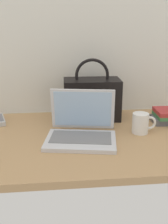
{
  "coord_description": "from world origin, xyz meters",
  "views": [
    {
      "loc": [
        -0.15,
        -1.21,
        0.55
      ],
      "look_at": [
        -0.02,
        0.0,
        0.15
      ],
      "focal_mm": 44.95,
      "sensor_mm": 36.0,
      "label": 1
    }
  ],
  "objects": [
    {
      "name": "handbag",
      "position": [
        0.05,
        0.25,
        0.15
      ],
      "size": [
        0.3,
        0.17,
        0.33
      ],
      "color": "black",
      "rests_on": "desk"
    },
    {
      "name": "desk",
      "position": [
        0.0,
        0.0,
        0.01
      ],
      "size": [
        1.6,
        0.76,
        0.03
      ],
      "color": "tan",
      "rests_on": "ground"
    },
    {
      "name": "coffee_mug",
      "position": [
        0.25,
        0.02,
        0.08
      ],
      "size": [
        0.12,
        0.08,
        0.1
      ],
      "color": "white",
      "rests_on": "desk"
    },
    {
      "name": "remote_control_near",
      "position": [
        -0.45,
        0.24,
        0.04
      ],
      "size": [
        0.09,
        0.17,
        0.02
      ],
      "color": "#B7B7B7",
      "rests_on": "desk"
    },
    {
      "name": "laptop",
      "position": [
        -0.04,
        -0.03,
        0.08
      ],
      "size": [
        0.34,
        0.3,
        0.22
      ],
      "color": "silver",
      "rests_on": "desk"
    }
  ]
}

